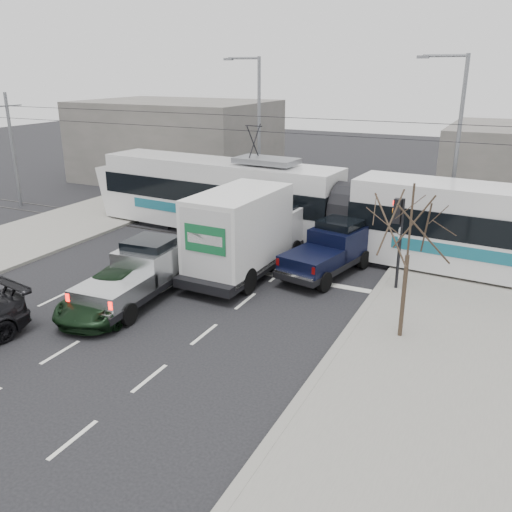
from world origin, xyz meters
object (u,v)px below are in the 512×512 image
at_px(street_lamp_far, 256,125).
at_px(street_lamp_near, 454,140).
at_px(traffic_signal, 398,224).
at_px(bare_tree, 410,227).
at_px(box_truck, 246,232).
at_px(navy_pickup, 331,249).
at_px(tram, 346,212).
at_px(green_car, 109,294).
at_px(silver_pickup, 141,271).

bearing_deg(street_lamp_far, street_lamp_near, -9.87).
relative_size(traffic_signal, street_lamp_far, 0.40).
bearing_deg(bare_tree, box_truck, 156.00).
height_order(street_lamp_near, box_truck, street_lamp_near).
height_order(street_lamp_near, street_lamp_far, same).
bearing_deg(street_lamp_near, street_lamp_far, 170.13).
bearing_deg(navy_pickup, bare_tree, -38.43).
height_order(street_lamp_far, tram, street_lamp_far).
height_order(box_truck, navy_pickup, box_truck).
height_order(box_truck, green_car, box_truck).
bearing_deg(street_lamp_far, silver_pickup, -81.59).
bearing_deg(navy_pickup, traffic_signal, -4.21).
height_order(bare_tree, green_car, bare_tree).
bearing_deg(green_car, navy_pickup, 38.19).
height_order(street_lamp_far, box_truck, street_lamp_far).
xyz_separation_m(traffic_signal, tram, (-3.13, 3.68, -0.72)).
bearing_deg(bare_tree, street_lamp_far, 131.12).
xyz_separation_m(navy_pickup, green_car, (-5.95, -7.23, -0.41)).
xyz_separation_m(bare_tree, tram, (-4.26, 7.67, -1.77)).
relative_size(traffic_signal, silver_pickup, 0.61).
xyz_separation_m(silver_pickup, navy_pickup, (5.66, 5.68, 0.03)).
bearing_deg(traffic_signal, street_lamp_far, 138.28).
relative_size(bare_tree, street_lamp_far, 0.56).
relative_size(tram, silver_pickup, 4.71).
bearing_deg(box_truck, silver_pickup, -118.96).
height_order(bare_tree, street_lamp_far, street_lamp_far).
xyz_separation_m(tram, box_truck, (-2.97, -4.46, -0.20)).
height_order(traffic_signal, box_truck, traffic_signal).
distance_m(silver_pickup, navy_pickup, 8.02).
xyz_separation_m(street_lamp_near, navy_pickup, (-3.72, -6.67, -4.03)).
relative_size(traffic_signal, street_lamp_near, 0.40).
xyz_separation_m(silver_pickup, green_car, (-0.29, -1.54, -0.38)).
xyz_separation_m(street_lamp_near, box_truck, (-6.94, -8.28, -3.29)).
xyz_separation_m(bare_tree, box_truck, (-7.23, 3.22, -1.97)).
distance_m(bare_tree, street_lamp_near, 11.58).
relative_size(tram, box_truck, 3.75).
bearing_deg(green_car, tram, 48.18).
xyz_separation_m(street_lamp_near, silver_pickup, (-9.38, -12.35, -4.06)).
relative_size(traffic_signal, green_car, 0.75).
distance_m(street_lamp_far, silver_pickup, 15.07).
distance_m(traffic_signal, green_car, 11.09).
height_order(traffic_signal, street_lamp_far, street_lamp_far).
bearing_deg(silver_pickup, traffic_signal, 26.07).
relative_size(box_truck, navy_pickup, 1.36).
bearing_deg(traffic_signal, silver_pickup, -150.39).
distance_m(traffic_signal, street_lamp_near, 7.91).
bearing_deg(navy_pickup, street_lamp_far, 143.82).
distance_m(bare_tree, box_truck, 8.15).
xyz_separation_m(bare_tree, green_car, (-9.95, -2.40, -3.12)).
xyz_separation_m(street_lamp_far, box_truck, (4.56, -10.28, -3.29)).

